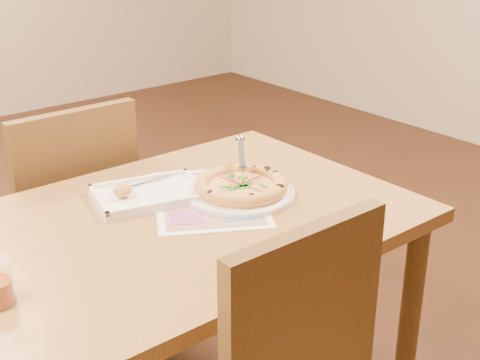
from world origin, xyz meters
TOP-DOWN VIEW (x-y plane):
  - dining_table at (0.00, 0.00)m, footprint 1.30×0.85m
  - chair_far at (-0.00, 0.60)m, footprint 0.42×0.42m
  - plate at (0.25, 0.00)m, footprint 0.39×0.39m
  - pizza at (0.25, 0.01)m, footprint 0.26×0.26m
  - pizza_cutter at (0.29, 0.05)m, footprint 0.10×0.14m
  - appetizer_tray at (0.04, 0.15)m, footprint 0.34×0.27m
  - menu at (0.17, 0.05)m, footprint 0.47×0.51m

SIDE VIEW (x-z plane):
  - chair_far at x=0.00m, z-range 0.33..0.80m
  - dining_table at x=0.00m, z-range 0.27..0.99m
  - menu at x=0.17m, z-range 0.72..0.72m
  - plate at x=0.25m, z-range 0.72..0.74m
  - appetizer_tray at x=0.04m, z-range 0.70..0.76m
  - pizza at x=0.25m, z-range 0.73..0.77m
  - pizza_cutter at x=0.29m, z-range 0.76..0.86m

